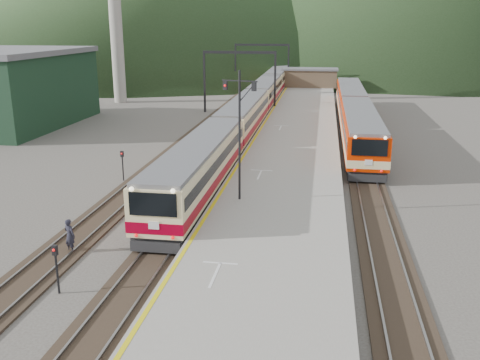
% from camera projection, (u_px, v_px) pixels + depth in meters
% --- Properties ---
extents(track_main, '(2.60, 200.00, 0.23)m').
position_uv_depth(track_main, '(244.00, 136.00, 56.01)').
color(track_main, black).
rests_on(track_main, ground).
extents(track_far, '(2.60, 200.00, 0.23)m').
position_uv_depth(track_far, '(198.00, 134.00, 56.75)').
color(track_far, black).
rests_on(track_far, ground).
extents(track_second, '(2.60, 200.00, 0.23)m').
position_uv_depth(track_second, '(356.00, 139.00, 54.31)').
color(track_second, black).
rests_on(track_second, ground).
extents(platform, '(8.00, 100.00, 1.00)m').
position_uv_depth(platform, '(297.00, 137.00, 53.17)').
color(platform, gray).
rests_on(platform, ground).
extents(gantry_near, '(9.55, 0.25, 8.00)m').
position_uv_depth(gantry_near, '(239.00, 70.00, 69.10)').
color(gantry_near, black).
rests_on(gantry_near, ground).
extents(gantry_far, '(9.55, 0.25, 8.00)m').
position_uv_depth(gantry_far, '(262.00, 58.00, 92.79)').
color(gantry_far, black).
rests_on(gantry_far, ground).
extents(warehouse, '(14.50, 20.50, 8.60)m').
position_uv_depth(warehouse, '(4.00, 88.00, 60.86)').
color(warehouse, black).
rests_on(warehouse, ground).
extents(station_shed, '(9.40, 4.40, 3.10)m').
position_uv_depth(station_shed, '(310.00, 77.00, 90.49)').
color(station_shed, brown).
rests_on(station_shed, platform).
extents(main_train, '(2.97, 81.46, 3.63)m').
position_uv_depth(main_train, '(256.00, 103.00, 65.11)').
color(main_train, beige).
rests_on(main_train, track_main).
extents(second_train, '(3.10, 42.15, 3.78)m').
position_uv_depth(second_train, '(355.00, 111.00, 58.43)').
color(second_train, red).
rests_on(second_train, track_second).
extents(signal_mast, '(2.16, 0.65, 7.80)m').
position_uv_depth(signal_mast, '(240.00, 123.00, 31.54)').
color(signal_mast, black).
rests_on(signal_mast, platform).
extents(short_signal_a, '(0.25, 0.20, 2.27)m').
position_uv_depth(short_signal_a, '(56.00, 263.00, 23.05)').
color(short_signal_a, black).
rests_on(short_signal_a, ground).
extents(short_signal_b, '(0.26, 0.23, 2.27)m').
position_uv_depth(short_signal_b, '(204.00, 139.00, 47.84)').
color(short_signal_b, black).
rests_on(short_signal_b, ground).
extents(short_signal_c, '(0.24, 0.18, 2.27)m').
position_uv_depth(short_signal_c, '(122.00, 162.00, 39.88)').
color(short_signal_c, black).
rests_on(short_signal_c, ground).
extents(worker, '(0.78, 0.66, 1.81)m').
position_uv_depth(worker, '(70.00, 236.00, 27.46)').
color(worker, '#201F2B').
rests_on(worker, ground).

